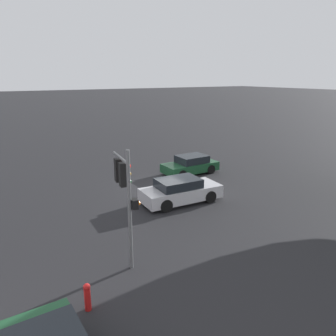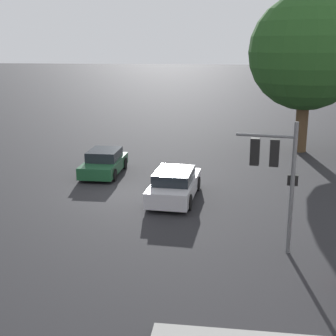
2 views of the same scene
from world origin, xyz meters
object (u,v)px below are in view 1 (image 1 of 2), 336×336
traffic_signal (125,184)px  fire_hydrant (87,296)px  crossing_car_0 (180,191)px  crossing_car_1 (190,165)px

traffic_signal → fire_hydrant: 4.00m
crossing_car_0 → crossing_car_1: 5.77m
crossing_car_1 → traffic_signal: bearing=42.9°
traffic_signal → crossing_car_1: traffic_signal is taller
traffic_signal → crossing_car_1: size_ratio=1.11×
traffic_signal → fire_hydrant: traffic_signal is taller
crossing_car_1 → fire_hydrant: (11.10, 10.32, -0.15)m
traffic_signal → fire_hydrant: (2.26, 2.01, -2.62)m
traffic_signal → crossing_car_0: 6.87m
crossing_car_1 → fire_hydrant: size_ratio=4.44×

